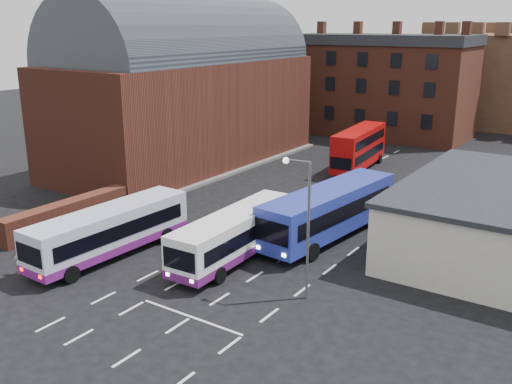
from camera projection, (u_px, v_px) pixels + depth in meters
The scene contains 12 objects.
ground at pixel (158, 271), 32.22m from camera, with size 180.00×180.00×0.00m, color black.
railway_station at pixel (186, 86), 55.05m from camera, with size 12.00×28.00×16.00m.
forecourt_wall at pixel (67, 214), 39.00m from camera, with size 1.20×10.00×1.80m, color #602B1E.
cream_building at pixel (496, 216), 34.76m from camera, with size 10.40×16.40×4.25m.
brick_terrace at pixel (377, 90), 70.51m from camera, with size 22.00×10.00×11.00m, color brown.
bus_white_outbound at pixel (110, 228), 33.91m from camera, with size 3.00×10.84×2.93m.
bus_white_inbound at pixel (236, 232), 33.47m from camera, with size 2.83×10.41×2.82m.
bus_blue at pixel (330, 209), 36.76m from camera, with size 4.05×12.35×3.31m.
bus_red_double at pixel (359, 148), 54.10m from camera, with size 3.19×9.94×3.91m.
street_lamp at pixel (304, 216), 27.91m from camera, with size 1.47×0.39×7.24m.
pedestrian_red at pixel (29, 242), 34.27m from camera, with size 0.58×0.38×1.59m, color maroon.
pedestrian_beige at pixel (20, 261), 31.61m from camera, with size 0.78×0.61×1.60m, color #AEA390.
Camera 1 is at (21.10, -21.52, 13.44)m, focal length 40.00 mm.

